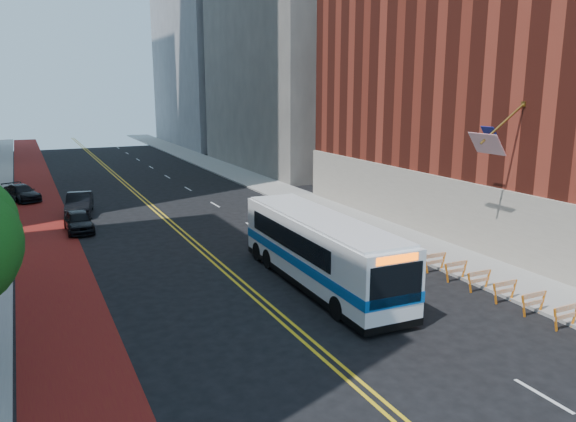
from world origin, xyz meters
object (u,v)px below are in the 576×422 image
(car_b, at_px, (79,204))
(car_c, at_px, (22,193))
(car_a, at_px, (78,221))
(transit_bus, at_px, (319,249))

(car_b, relative_size, car_c, 1.05)
(car_a, relative_size, car_c, 0.90)
(transit_bus, bearing_deg, car_b, 113.53)
(car_a, xyz_separation_m, car_c, (-3.25, 12.97, -0.04))
(transit_bus, distance_m, car_b, 23.06)
(transit_bus, relative_size, car_c, 2.70)
(transit_bus, relative_size, car_a, 3.01)
(transit_bus, height_order, car_a, transit_bus)
(car_b, height_order, car_c, car_b)
(transit_bus, bearing_deg, car_a, 121.83)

